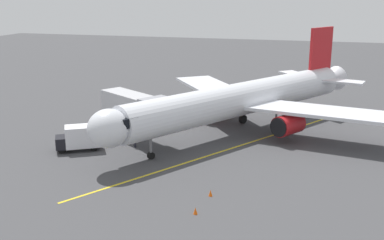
% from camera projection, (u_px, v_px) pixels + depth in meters
% --- Properties ---
extents(ground_plane, '(220.00, 220.00, 0.00)m').
position_uv_depth(ground_plane, '(247.00, 131.00, 55.49)').
color(ground_plane, '#424244').
extents(apron_lead_in_line, '(21.40, 34.05, 0.01)m').
position_uv_depth(apron_lead_in_line, '(232.00, 148.00, 49.43)').
color(apron_lead_in_line, yellow).
rests_on(apron_lead_in_line, ground).
extents(airplane, '(30.42, 35.95, 11.50)m').
position_uv_depth(airplane, '(245.00, 99.00, 54.10)').
color(airplane, silver).
rests_on(airplane, ground).
extents(jet_bridge, '(10.67, 7.97, 5.40)m').
position_uv_depth(jet_bridge, '(139.00, 108.00, 50.72)').
color(jet_bridge, '#B7B7BC').
rests_on(jet_bridge, ground).
extents(ground_crew_marshaller, '(0.43, 0.47, 1.71)m').
position_uv_depth(ground_crew_marshaller, '(135.00, 139.00, 49.47)').
color(ground_crew_marshaller, '#23232D').
rests_on(ground_crew_marshaller, ground).
extents(baggage_cart_near_nose, '(2.14, 2.89, 1.27)m').
position_uv_depth(baggage_cart_near_nose, '(138.00, 105.00, 65.27)').
color(baggage_cart_near_nose, '#2D3899').
rests_on(baggage_cart_near_nose, ground).
extents(box_truck_starboard_side, '(4.95, 4.03, 2.62)m').
position_uv_depth(box_truck_starboard_side, '(79.00, 138.00, 48.44)').
color(box_truck_starboard_side, black).
rests_on(box_truck_starboard_side, ground).
extents(safety_cone_nose_left, '(0.32, 0.32, 0.55)m').
position_uv_depth(safety_cone_nose_left, '(210.00, 193.00, 37.78)').
color(safety_cone_nose_left, '#F2590F').
rests_on(safety_cone_nose_left, ground).
extents(safety_cone_nose_right, '(0.32, 0.32, 0.55)m').
position_uv_depth(safety_cone_nose_right, '(195.00, 211.00, 34.71)').
color(safety_cone_nose_right, '#F2590F').
rests_on(safety_cone_nose_right, ground).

